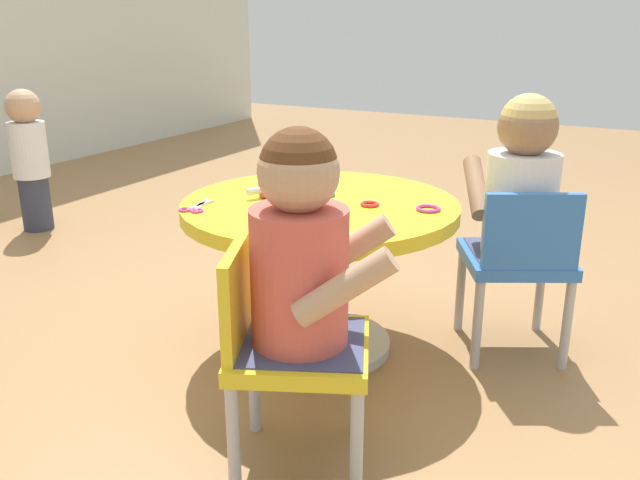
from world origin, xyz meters
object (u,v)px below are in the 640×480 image
object	(u,v)px
seated_child_left	(302,249)
child_chair_right	(518,260)
seated_child_right	(522,183)
toddler_standing	(30,156)
rolling_pin	(282,187)
craft_table	(320,242)
child_chair_left	(285,346)
craft_scissors	(195,208)

from	to	relation	value
seated_child_left	child_chair_right	bearing A→B (deg)	-20.41
seated_child_right	toddler_standing	world-z (taller)	seated_child_right
rolling_pin	child_chair_right	bearing A→B (deg)	-70.57
craft_table	child_chair_right	world-z (taller)	child_chair_right
seated_child_left	rolling_pin	world-z (taller)	seated_child_left
seated_child_left	child_chair_right	world-z (taller)	seated_child_left
child_chair_left	rolling_pin	distance (m)	0.69
seated_child_left	rolling_pin	xyz separation A→B (m)	(0.54, 0.38, -0.03)
child_chair_left	child_chair_right	size ratio (longest dim) A/B	1.00
craft_table	toddler_standing	size ratio (longest dim) A/B	1.22
child_chair_left	toddler_standing	xyz separation A→B (m)	(0.99, 2.00, 0.05)
child_chair_left	seated_child_left	distance (m)	0.23
craft_table	craft_scissors	distance (m)	0.38
child_chair_left	toddler_standing	size ratio (longest dim) A/B	0.80
seated_child_left	seated_child_right	world-z (taller)	same
seated_child_right	rolling_pin	bearing A→B (deg)	112.63
craft_table	child_chair_left	distance (m)	0.59
seated_child_left	seated_child_right	xyz separation A→B (m)	(0.82, -0.27, 0.00)
child_chair_right	craft_table	bearing A→B (deg)	114.64
child_chair_right	craft_scissors	world-z (taller)	child_chair_right
toddler_standing	rolling_pin	bearing A→B (deg)	-104.51
craft_table	seated_child_left	size ratio (longest dim) A/B	1.60
craft_table	child_chair_right	size ratio (longest dim) A/B	1.53
toddler_standing	seated_child_right	bearing A→B (deg)	-93.90
child_chair_left	seated_child_right	bearing A→B (deg)	-20.32
craft_table	rolling_pin	distance (m)	0.20
seated_child_left	craft_scissors	size ratio (longest dim) A/B	3.65
child_chair_left	craft_table	bearing A→B (deg)	20.77
craft_scissors	craft_table	bearing A→B (deg)	-49.44
child_chair_right	craft_scissors	xyz separation A→B (m)	(-0.48, 0.81, 0.17)
seated_child_left	toddler_standing	xyz separation A→B (m)	(0.97, 2.04, -0.17)
seated_child_left	child_chair_right	distance (m)	0.86
child_chair_left	craft_scissors	xyz separation A→B (m)	(0.32, 0.48, 0.17)
toddler_standing	craft_scissors	xyz separation A→B (m)	(-0.67, -1.52, 0.12)
child_chair_left	rolling_pin	world-z (taller)	child_chair_left
rolling_pin	craft_scissors	xyz separation A→B (m)	(-0.24, 0.14, -0.02)
craft_table	rolling_pin	xyz separation A→B (m)	(0.01, 0.13, 0.15)
child_chair_left	seated_child_left	size ratio (longest dim) A/B	1.05
seated_child_right	toddler_standing	xyz separation A→B (m)	(0.16, 2.31, -0.17)
seated_child_right	rolling_pin	distance (m)	0.71
rolling_pin	craft_table	bearing A→B (deg)	-93.97
craft_table	seated_child_right	world-z (taller)	seated_child_right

